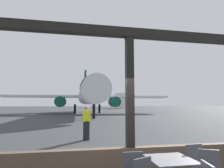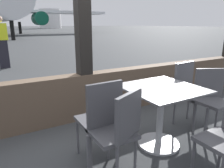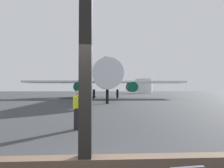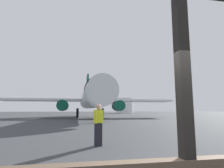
{
  "view_description": "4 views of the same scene",
  "coord_description": "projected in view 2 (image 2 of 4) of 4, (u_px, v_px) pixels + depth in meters",
  "views": [
    {
      "loc": [
        -1.39,
        -4.85,
        1.83
      ],
      "look_at": [
        2.09,
        13.65,
        3.81
      ],
      "focal_mm": 30.42,
      "sensor_mm": 36.0,
      "label": 1
    },
    {
      "loc": [
        -1.24,
        -3.03,
        1.48
      ],
      "look_at": [
        0.05,
        -0.79,
        0.74
      ],
      "focal_mm": 33.96,
      "sensor_mm": 36.0,
      "label": 2
    },
    {
      "loc": [
        0.28,
        -2.83,
        1.8
      ],
      "look_at": [
        1.28,
        17.15,
        2.39
      ],
      "focal_mm": 28.18,
      "sensor_mm": 36.0,
      "label": 3
    },
    {
      "loc": [
        -1.78,
        -2.84,
        1.5
      ],
      "look_at": [
        1.48,
        14.32,
        3.93
      ],
      "focal_mm": 29.67,
      "sensor_mm": 36.0,
      "label": 4
    }
  ],
  "objects": [
    {
      "name": "window_frame",
      "position": [
        83.0,
        34.0,
        3.16
      ],
      "size": [
        7.66,
        0.24,
        3.89
      ],
      "color": "brown",
      "rests_on": "ground"
    },
    {
      "name": "dining_table",
      "position": [
        161.0,
        111.0,
        2.57
      ],
      "size": [
        0.85,
        0.85,
        0.76
      ],
      "color": "slate",
      "rests_on": "ground"
    },
    {
      "name": "cafe_chair_window_left",
      "position": [
        101.0,
        115.0,
        2.25
      ],
      "size": [
        0.41,
        0.41,
        0.93
      ],
      "color": "#4C4C51",
      "rests_on": "ground"
    },
    {
      "name": "cafe_chair_window_right",
      "position": [
        119.0,
        128.0,
        1.99
      ],
      "size": [
        0.51,
        0.51,
        0.9
      ],
      "color": "#4C4C51",
      "rests_on": "ground"
    },
    {
      "name": "cafe_chair_aisle_right",
      "position": [
        188.0,
        89.0,
        3.12
      ],
      "size": [
        0.42,
        0.42,
        0.94
      ],
      "color": "#4C4C51",
      "rests_on": "ground"
    },
    {
      "name": "cafe_chair_side_extra",
      "position": [
        211.0,
        96.0,
        2.85
      ],
      "size": [
        0.51,
        0.51,
        0.9
      ],
      "color": "#4C4C51",
      "rests_on": "ground"
    },
    {
      "name": "airplane",
      "position": [
        1.0,
        8.0,
        28.68
      ],
      "size": [
        31.14,
        31.03,
        10.3
      ],
      "color": "silver",
      "rests_on": "ground"
    },
    {
      "name": "ground_crew_worker",
      "position": [
        2.0,
        42.0,
        7.15
      ],
      "size": [
        0.4,
        0.5,
        1.74
      ],
      "color": "black",
      "rests_on": "ground"
    },
    {
      "name": "fuel_storage_tank",
      "position": [
        50.0,
        19.0,
        72.32
      ],
      "size": [
        7.16,
        7.16,
        6.29
      ],
      "primitive_type": "cylinder",
      "color": "white",
      "rests_on": "ground"
    }
  ]
}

